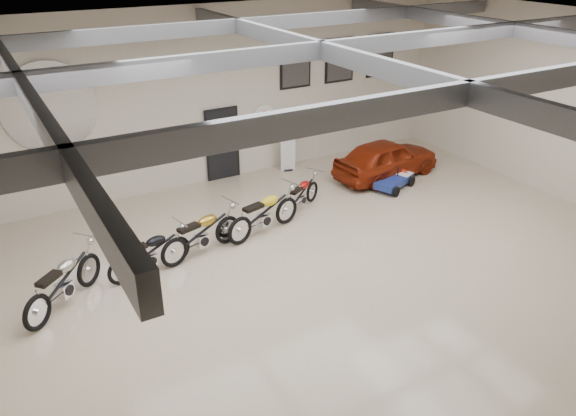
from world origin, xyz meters
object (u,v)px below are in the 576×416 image
motorcycle_yellow (264,212)px  motorcycle_black (149,252)px  banner_stand (288,145)px  vintage_car (386,158)px  motorcycle_silver (63,281)px  go_kart (396,177)px  motorcycle_gold (201,233)px  motorcycle_red (301,194)px

motorcycle_yellow → motorcycle_black: bearing=172.5°
banner_stand → vintage_car: size_ratio=0.49×
banner_stand → motorcycle_black: (-5.52, -3.63, -0.34)m
motorcycle_black → vintage_car: 8.00m
banner_stand → motorcycle_silver: size_ratio=0.77×
go_kart → vintage_car: bearing=51.9°
vintage_car → banner_stand: bearing=43.9°
motorcycle_silver → go_kart: (9.42, 1.29, -0.27)m
motorcycle_black → vintage_car: size_ratio=0.56×
motorcycle_gold → motorcycle_yellow: motorcycle_yellow is taller
banner_stand → motorcycle_gold: 5.48m
banner_stand → go_kart: (2.08, -2.68, -0.54)m
motorcycle_gold → vintage_car: 6.73m
motorcycle_black → motorcycle_yellow: motorcycle_yellow is taller
motorcycle_black → motorcycle_yellow: 2.98m
motorcycle_yellow → vintage_car: bearing=1.1°
motorcycle_silver → go_kart: motorcycle_silver is taller
motorcycle_black → go_kart: bearing=-4.4°
banner_stand → motorcycle_silver: banner_stand is taller
motorcycle_silver → vintage_car: 9.85m
banner_stand → motorcycle_yellow: banner_stand is taller
banner_stand → motorcycle_yellow: size_ratio=0.77×
motorcycle_gold → motorcycle_red: (3.15, 0.84, -0.09)m
motorcycle_yellow → vintage_car: 5.05m
motorcycle_black → vintage_car: (7.82, 1.72, 0.09)m
motorcycle_yellow → vintage_car: size_ratio=0.63×
motorcycle_gold → motorcycle_yellow: 1.70m
banner_stand → motorcycle_black: 6.61m
motorcycle_gold → motorcycle_black: bearing=173.5°
motorcycle_yellow → motorcycle_red: size_ratio=1.22×
motorcycle_yellow → vintage_car: vintage_car is taller
banner_stand → motorcycle_silver: (-7.34, -3.97, -0.27)m
go_kart → motorcycle_gold: bearing=164.9°
banner_stand → vintage_car: 3.00m
motorcycle_black → motorcycle_red: motorcycle_black is taller
motorcycle_black → motorcycle_gold: (1.26, 0.19, 0.05)m
motorcycle_gold → banner_stand: bearing=24.2°
vintage_car → motorcycle_red: bearing=95.2°
motorcycle_black → motorcycle_red: size_ratio=1.08×
motorcycle_red → vintage_car: size_ratio=0.52×
motorcycle_silver → motorcycle_gold: 3.12m
motorcycle_silver → motorcycle_red: size_ratio=1.23×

